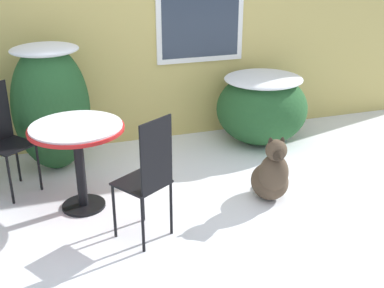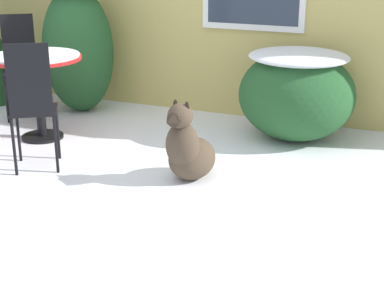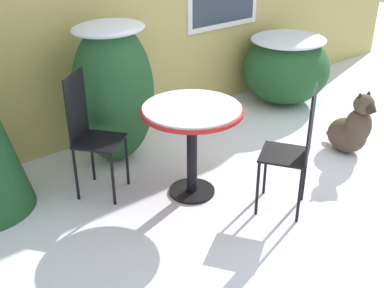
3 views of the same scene
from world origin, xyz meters
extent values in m
plane|color=white|center=(0.00, 0.00, 0.00)|extent=(16.00, 16.00, 0.00)
cube|color=tan|center=(0.00, 2.20, 1.61)|extent=(8.00, 0.06, 3.21)
cube|color=white|center=(0.62, 2.16, 1.62)|extent=(1.06, 0.04, 1.41)
cube|color=#2D3847|center=(0.62, 2.14, 1.62)|extent=(0.94, 0.01, 1.29)
ellipsoid|color=#235128|center=(-1.16, 1.69, 0.67)|extent=(0.78, 0.65, 1.33)
ellipsoid|color=white|center=(-1.16, 1.69, 1.27)|extent=(0.67, 0.55, 0.12)
ellipsoid|color=#235128|center=(1.22, 1.65, 0.42)|extent=(1.08, 1.02, 0.84)
ellipsoid|color=white|center=(1.22, 1.65, 0.78)|extent=(0.92, 0.87, 0.12)
cylinder|color=black|center=(-1.00, 0.75, 0.01)|extent=(0.39, 0.39, 0.03)
cylinder|color=black|center=(-1.00, 0.75, 0.39)|extent=(0.09, 0.09, 0.72)
cylinder|color=red|center=(-1.00, 0.75, 0.76)|extent=(0.82, 0.82, 0.03)
cylinder|color=white|center=(-1.00, 0.75, 0.79)|extent=(0.79, 0.79, 0.02)
cube|color=black|center=(-1.58, 1.24, 0.49)|extent=(0.51, 0.51, 0.02)
cylinder|color=black|center=(-1.61, 1.02, 0.24)|extent=(0.02, 0.02, 0.48)
cylinder|color=black|center=(-1.35, 1.21, 0.24)|extent=(0.02, 0.02, 0.48)
cylinder|color=black|center=(-1.54, 1.47, 0.24)|extent=(0.02, 0.02, 0.48)
cube|color=black|center=(-0.58, 0.12, 0.49)|extent=(0.50, 0.50, 0.02)
cube|color=black|center=(-0.49, -0.02, 0.78)|extent=(0.29, 0.19, 0.56)
cylinder|color=black|center=(-0.53, 0.35, 0.24)|extent=(0.02, 0.02, 0.48)
cylinder|color=black|center=(-0.80, 0.18, 0.24)|extent=(0.02, 0.02, 0.48)
cylinder|color=black|center=(-0.35, 0.07, 0.24)|extent=(0.02, 0.02, 0.48)
cylinder|color=black|center=(-0.63, -0.10, 0.24)|extent=(0.02, 0.02, 0.48)
ellipsoid|color=#4C3D2D|center=(0.69, 0.38, 0.17)|extent=(0.44, 0.48, 0.33)
ellipsoid|color=#4C3D2D|center=(0.67, 0.26, 0.31)|extent=(0.32, 0.29, 0.37)
sphere|color=#4C3D2D|center=(0.66, 0.23, 0.55)|extent=(0.19, 0.19, 0.19)
cone|color=#2D241B|center=(0.63, 0.11, 0.54)|extent=(0.12, 0.09, 0.11)
ellipsoid|color=#2D241B|center=(0.61, 0.26, 0.62)|extent=(0.05, 0.04, 0.09)
ellipsoid|color=#2D241B|center=(0.71, 0.24, 0.62)|extent=(0.05, 0.04, 0.09)
ellipsoid|color=#4C3D2D|center=(0.74, 0.57, 0.08)|extent=(0.11, 0.20, 0.06)
camera|label=1|loc=(-1.27, -3.20, 2.25)|focal=45.00mm
camera|label=2|loc=(2.34, -3.60, 1.81)|focal=55.00mm
camera|label=3|loc=(-3.22, -1.97, 2.27)|focal=45.00mm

